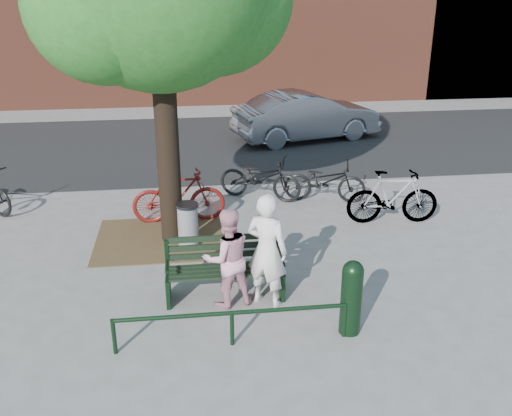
{
  "coord_description": "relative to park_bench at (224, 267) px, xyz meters",
  "views": [
    {
      "loc": [
        -0.48,
        -7.45,
        4.46
      ],
      "look_at": [
        0.59,
        1.0,
        1.02
      ],
      "focal_mm": 40.0,
      "sensor_mm": 36.0,
      "label": 1
    }
  ],
  "objects": [
    {
      "name": "bicycle_e",
      "position": [
        2.42,
        3.66,
        -0.02
      ],
      "size": [
        1.83,
        1.04,
        0.91
      ],
      "primitive_type": "imported",
      "rotation": [
        0.0,
        0.0,
        1.3
      ],
      "color": "black",
      "rests_on": "ground"
    },
    {
      "name": "parked_car",
      "position": [
        3.07,
        8.67,
        0.23
      ],
      "size": [
        4.54,
        2.59,
        1.42
      ],
      "primitive_type": "imported",
      "rotation": [
        0.0,
        0.0,
        1.84
      ],
      "color": "gray",
      "rests_on": "ground"
    },
    {
      "name": "dirt_pit",
      "position": [
        -1.0,
        2.12,
        -0.47
      ],
      "size": [
        2.4,
        2.0,
        0.02
      ],
      "primitive_type": "cube",
      "color": "brown",
      "rests_on": "ground"
    },
    {
      "name": "bollard",
      "position": [
        1.6,
        -1.18,
        0.09
      ],
      "size": [
        0.29,
        0.29,
        1.07
      ],
      "color": "black",
      "rests_on": "ground"
    },
    {
      "name": "road",
      "position": [
        0.0,
        8.42,
        -0.47
      ],
      "size": [
        40.0,
        7.0,
        0.01
      ],
      "primitive_type": "cube",
      "color": "black",
      "rests_on": "ground"
    },
    {
      "name": "person_left",
      "position": [
        0.59,
        -0.3,
        0.38
      ],
      "size": [
        0.75,
        0.69,
        1.71
      ],
      "primitive_type": "imported",
      "rotation": [
        0.0,
        0.0,
        2.55
      ],
      "color": "silver",
      "rests_on": "ground"
    },
    {
      "name": "guard_railing",
      "position": [
        0.0,
        -1.28,
        -0.08
      ],
      "size": [
        3.06,
        0.06,
        0.51
      ],
      "color": "black",
      "rests_on": "ground"
    },
    {
      "name": "person_right",
      "position": [
        0.03,
        -0.26,
        0.27
      ],
      "size": [
        0.85,
        0.73,
        1.5
      ],
      "primitive_type": "imported",
      "rotation": [
        0.0,
        0.0,
        3.39
      ],
      "color": "pink",
      "rests_on": "ground"
    },
    {
      "name": "bicycle_d",
      "position": [
        3.44,
        2.34,
        0.06
      ],
      "size": [
        1.82,
        0.64,
        1.07
      ],
      "primitive_type": "imported",
      "rotation": [
        0.0,
        0.0,
        1.49
      ],
      "color": "gray",
      "rests_on": "ground"
    },
    {
      "name": "ground",
      "position": [
        0.0,
        -0.08,
        -0.48
      ],
      "size": [
        90.0,
        90.0,
        0.0
      ],
      "primitive_type": "plane",
      "color": "gray",
      "rests_on": "ground"
    },
    {
      "name": "bicycle_b",
      "position": [
        -0.67,
        2.91,
        0.06
      ],
      "size": [
        1.81,
        0.55,
        1.08
      ],
      "primitive_type": "imported",
      "rotation": [
        0.0,
        0.0,
        1.6
      ],
      "color": "#5B100D",
      "rests_on": "ground"
    },
    {
      "name": "park_bench",
      "position": [
        0.0,
        0.0,
        0.0
      ],
      "size": [
        1.74,
        0.54,
        0.97
      ],
      "color": "black",
      "rests_on": "ground"
    },
    {
      "name": "litter_bin",
      "position": [
        -0.51,
        1.78,
        -0.07
      ],
      "size": [
        0.4,
        0.4,
        0.81
      ],
      "color": "gray",
      "rests_on": "ground"
    },
    {
      "name": "bicycle_c",
      "position": [
        1.07,
        3.97,
        0.0
      ],
      "size": [
        1.92,
        1.38,
        0.96
      ],
      "primitive_type": "imported",
      "rotation": [
        0.0,
        0.0,
        1.11
      ],
      "color": "black",
      "rests_on": "ground"
    }
  ]
}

